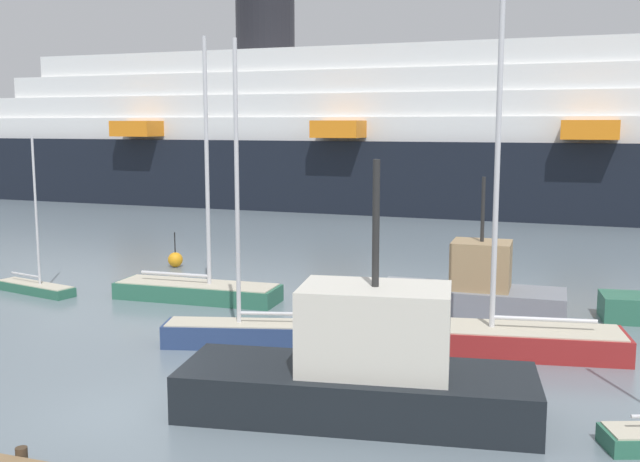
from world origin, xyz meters
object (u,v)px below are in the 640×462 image
Objects in this scene: fishing_boat_3 at (363,370)px; sailboat_0 at (510,336)px; sailboat_1 at (35,285)px; channel_buoy_1 at (175,259)px; cruise_ship at (472,138)px; sailboat_4 at (253,330)px; fishing_boat_0 at (474,291)px; sailboat_2 at (198,288)px.

sailboat_0 is at bearing 56.67° from fishing_boat_3.
sailboat_1 is at bearing -15.36° from sailboat_0.
sailboat_0 is 19.64m from channel_buoy_1.
sailboat_1 is at bearing -107.63° from cruise_ship.
sailboat_4 is at bearing -50.51° from channel_buoy_1.
sailboat_0 reaches higher than fishing_boat_3.
cruise_ship reaches higher than fishing_boat_0.
sailboat_0 is 8.22m from sailboat_4.
cruise_ship reaches higher than sailboat_2.
sailboat_4 is 5.54× the size of channel_buoy_1.
sailboat_2 is 0.10× the size of cruise_ship.
fishing_boat_0 is at bearing 4.14° from sailboat_2.
fishing_boat_3 is (16.97, -8.64, 0.86)m from sailboat_1.
cruise_ship reaches higher than fishing_boat_3.
sailboat_0 is at bearing 178.28° from sailboat_4.
sailboat_4 reaches higher than fishing_boat_0.
sailboat_0 is at bearing 6.93° from sailboat_1.
sailboat_4 is at bearing -5.51° from sailboat_1.
channel_buoy_1 is 33.21m from cruise_ship.
cruise_ship reaches higher than sailboat_0.
sailboat_1 is 0.06× the size of cruise_ship.
cruise_ship is at bearing -89.95° from sailboat_0.
fishing_boat_0 is at bearing -80.44° from cruise_ship.
sailboat_1 is 0.68× the size of sailboat_4.
sailboat_4 is 1.42× the size of fishing_boat_0.
sailboat_2 reaches higher than sailboat_4.
sailboat_2 is 13.79m from fishing_boat_3.
cruise_ship is at bearing -106.90° from sailboat_4.
sailboat_0 is 1.73× the size of fishing_boat_0.
sailboat_2 is at bearing -174.88° from fishing_boat_0.
sailboat_0 is at bearing -70.43° from fishing_boat_0.
sailboat_2 is (-12.78, 3.30, -0.07)m from sailboat_0.
cruise_ship is (1.54, 42.12, 5.50)m from sailboat_4.
sailboat_2 is 1.53× the size of fishing_boat_0.
sailboat_2 is at bearing -97.74° from cruise_ship.
channel_buoy_1 is (2.74, 7.16, 0.05)m from sailboat_1.
sailboat_2 reaches higher than fishing_boat_3.
sailboat_0 is 6.78× the size of channel_buoy_1.
sailboat_1 is 18.47m from fishing_boat_0.
cruise_ship is (-3.44, 46.69, 4.84)m from fishing_boat_3.
cruise_ship is at bearing 96.61° from fishing_boat_0.
fishing_boat_0 is 0.77× the size of fishing_boat_3.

